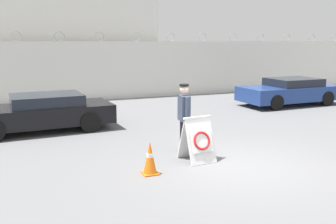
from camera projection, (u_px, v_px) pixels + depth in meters
The scene contains 8 objects.
ground_plane at pixel (242, 165), 8.70m from camera, with size 90.00×90.00×0.00m, color slate.
perimeter_wall at pixel (119, 70), 18.60m from camera, with size 36.00×0.30×3.29m.
building_block at pixel (60, 47), 21.69m from camera, with size 9.50×7.02×4.99m.
barricade_sign at pixel (198, 139), 8.96m from camera, with size 0.75×0.81×1.09m.
security_guard at pixel (184, 115), 9.55m from camera, with size 0.45×0.63×1.78m.
traffic_cone_near at pixel (150, 158), 8.09m from camera, with size 0.34×0.34×0.73m.
parked_car_front_coupe at pixel (42, 112), 11.99m from camera, with size 4.60×2.13×1.18m.
parked_car_far_side at pixel (290, 91), 16.89m from camera, with size 4.61×2.07×1.20m.
Camera 1 is at (-4.70, -7.08, 2.84)m, focal length 40.00 mm.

